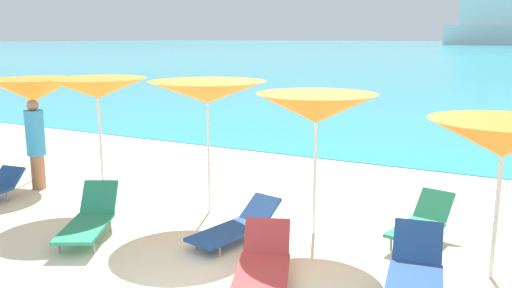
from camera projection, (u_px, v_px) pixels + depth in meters
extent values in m
cube|color=beige|center=(415.00, 157.00, 14.11)|extent=(50.00, 100.00, 0.30)
cylinder|color=silver|center=(37.00, 131.00, 11.35)|extent=(0.06, 0.06, 2.02)
cone|color=orange|center=(33.00, 90.00, 11.17)|extent=(1.92, 1.92, 0.48)
sphere|color=silver|center=(33.00, 83.00, 11.14)|extent=(0.07, 0.07, 0.07)
cylinder|color=silver|center=(101.00, 143.00, 9.74)|extent=(0.05, 0.05, 2.18)
cone|color=orange|center=(97.00, 88.00, 9.54)|extent=(1.81, 1.81, 0.37)
sphere|color=silver|center=(97.00, 82.00, 9.52)|extent=(0.07, 0.07, 0.07)
cylinder|color=silver|center=(209.00, 150.00, 9.06)|extent=(0.04, 0.04, 2.19)
cone|color=orange|center=(207.00, 92.00, 8.86)|extent=(2.16, 2.16, 0.37)
sphere|color=silver|center=(207.00, 85.00, 8.83)|extent=(0.07, 0.07, 0.07)
cylinder|color=silver|center=(315.00, 169.00, 8.02)|extent=(0.05, 0.05, 2.07)
cone|color=orange|center=(316.00, 108.00, 7.84)|extent=(1.98, 1.98, 0.44)
sphere|color=silver|center=(317.00, 99.00, 7.81)|extent=(0.07, 0.07, 0.07)
cylinder|color=silver|center=(497.00, 206.00, 6.53)|extent=(0.06, 0.06, 1.91)
cone|color=orange|center=(503.00, 139.00, 6.36)|extent=(1.99, 1.99, 0.45)
sphere|color=silver|center=(505.00, 127.00, 6.33)|extent=(0.07, 0.07, 0.07)
cube|color=#1E478C|center=(8.00, 177.00, 10.10)|extent=(0.60, 0.45, 0.35)
cylinder|color=gray|center=(7.00, 197.00, 9.79)|extent=(0.04, 0.04, 0.20)
cube|color=#268C66|center=(85.00, 228.00, 7.81)|extent=(1.09, 1.36, 0.05)
cube|color=#268C66|center=(99.00, 197.00, 8.55)|extent=(0.67, 0.61, 0.49)
cylinder|color=gray|center=(59.00, 247.00, 7.45)|extent=(0.04, 0.04, 0.20)
cylinder|color=gray|center=(94.00, 246.00, 7.45)|extent=(0.04, 0.04, 0.20)
cylinder|color=gray|center=(79.00, 225.00, 8.30)|extent=(0.04, 0.04, 0.20)
cylinder|color=gray|center=(110.00, 225.00, 8.30)|extent=(0.04, 0.04, 0.20)
cube|color=#268C66|center=(415.00, 230.00, 7.67)|extent=(0.72, 1.10, 0.05)
cube|color=#268C66|center=(434.00, 206.00, 8.16)|extent=(0.58, 0.49, 0.43)
cylinder|color=gray|center=(391.00, 241.00, 7.61)|extent=(0.04, 0.04, 0.22)
cylinder|color=gray|center=(422.00, 249.00, 7.33)|extent=(0.04, 0.04, 0.22)
cylinder|color=gray|center=(411.00, 228.00, 8.15)|extent=(0.04, 0.04, 0.22)
cylinder|color=gray|center=(441.00, 235.00, 7.86)|extent=(0.04, 0.04, 0.22)
cube|color=#1E478C|center=(414.00, 284.00, 6.05)|extent=(0.81, 1.25, 0.05)
cube|color=#1E478C|center=(418.00, 242.00, 6.69)|extent=(0.65, 0.44, 0.49)
cylinder|color=gray|center=(393.00, 274.00, 6.58)|extent=(0.04, 0.04, 0.20)
cylinder|color=gray|center=(438.00, 281.00, 6.41)|extent=(0.04, 0.04, 0.20)
cube|color=#A53333|center=(262.00, 273.00, 6.28)|extent=(0.99, 1.25, 0.05)
cube|color=#A53333|center=(267.00, 236.00, 6.94)|extent=(0.69, 0.56, 0.40)
cylinder|color=gray|center=(244.00, 267.00, 6.76)|extent=(0.04, 0.04, 0.22)
cylinder|color=gray|center=(286.00, 269.00, 6.70)|extent=(0.04, 0.04, 0.22)
cube|color=#1E478C|center=(226.00, 233.00, 7.74)|extent=(0.77, 1.26, 0.05)
cube|color=#1E478C|center=(260.00, 209.00, 8.31)|extent=(0.60, 0.56, 0.36)
cylinder|color=gray|center=(196.00, 243.00, 7.63)|extent=(0.04, 0.04, 0.16)
cylinder|color=gray|center=(220.00, 251.00, 7.34)|extent=(0.04, 0.04, 0.16)
cylinder|color=gray|center=(235.00, 228.00, 8.25)|extent=(0.04, 0.04, 0.16)
cylinder|color=gray|center=(257.00, 235.00, 7.96)|extent=(0.04, 0.04, 0.16)
cylinder|color=#A3704C|center=(38.00, 172.00, 10.61)|extent=(0.27, 0.27, 0.69)
cylinder|color=#3399D8|center=(35.00, 133.00, 10.45)|extent=(0.36, 0.36, 0.90)
sphere|color=#A3704C|center=(33.00, 105.00, 10.34)|extent=(0.22, 0.22, 0.22)
cube|color=white|center=(502.00, 35.00, 207.58)|extent=(44.38, 12.33, 7.73)
cube|color=white|center=(505.00, 7.00, 205.45)|extent=(33.34, 9.79, 13.79)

